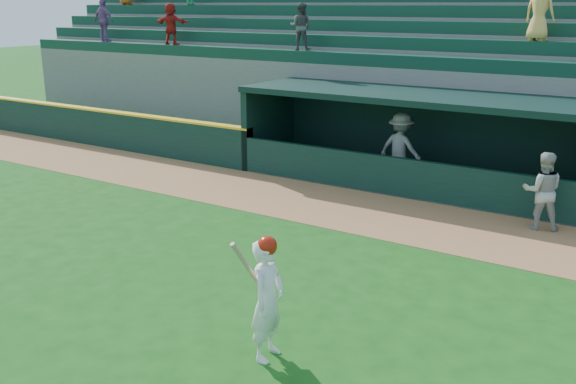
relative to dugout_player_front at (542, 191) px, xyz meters
name	(u,v)px	position (x,y,z in m)	size (l,w,h in m)	color
ground	(238,286)	(-3.67, -5.90, -0.85)	(120.00, 120.00, 0.00)	#154C13
warning_track	(365,212)	(-3.67, -1.00, -0.84)	(40.00, 3.00, 0.01)	#99663D
field_wall_left	(72,124)	(-15.92, 0.65, -0.25)	(15.50, 0.30, 1.20)	black
wall_stripe_left	(70,106)	(-15.92, 0.65, 0.38)	(15.50, 0.32, 0.06)	yellow
dugout_player_front	(542,191)	(0.00, 0.00, 0.00)	(0.82, 0.64, 1.69)	#ADADA8
dugout_player_inside	(400,148)	(-4.03, 1.81, 0.11)	(1.23, 0.71, 1.90)	#A0A09B
dugout	(418,133)	(-3.67, 2.10, 0.51)	(9.40, 2.80, 2.46)	#62625E
stands	(472,78)	(-3.72, 6.66, 1.55)	(34.50, 6.28, 7.53)	slate
batter_at_plate	(267,298)	(-1.93, -7.50, 0.04)	(0.50, 0.81, 1.78)	white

